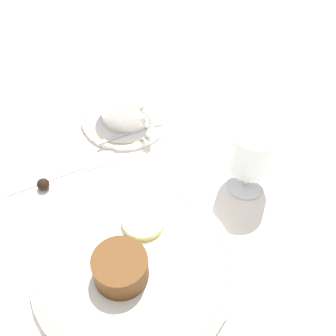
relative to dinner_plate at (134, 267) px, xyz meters
The scene contains 10 objects.
ground_plane 0.05m from the dinner_plate, 121.04° to the left, with size 3.00×3.00×0.00m, color white.
dinner_plate is the anchor object (origin of this frame).
saucer 0.28m from the dinner_plate, 146.73° to the left, with size 0.15×0.15×0.01m.
coffee_cup 0.28m from the dinner_plate, 145.73° to the left, with size 0.11×0.09×0.06m.
spoon 0.24m from the dinner_plate, 141.72° to the left, with size 0.03×0.12×0.00m.
wine_glass 0.22m from the dinner_plate, 92.08° to the left, with size 0.07×0.07×0.12m.
fork 0.19m from the dinner_plate, behind, with size 0.05×0.17×0.01m.
dessert_cake 0.03m from the dinner_plate, 84.77° to the right, with size 0.07×0.07×0.04m.
pineapple_slice 0.06m from the dinner_plate, 131.76° to the left, with size 0.06×0.06×0.01m.
chocolate_truffle 0.19m from the dinner_plate, behind, with size 0.02×0.02×0.02m.
Camera 1 is at (0.27, -0.18, 0.56)m, focal length 50.00 mm.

